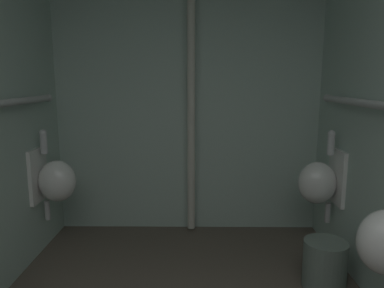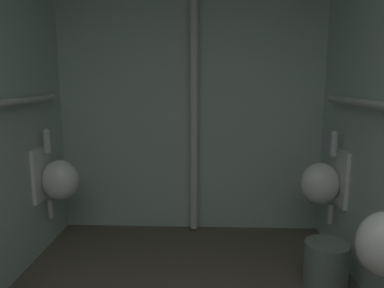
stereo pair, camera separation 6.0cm
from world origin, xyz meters
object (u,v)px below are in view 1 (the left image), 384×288
waste_bin (325,264)px  urinal_left_far (55,180)px  standpipe_back_wall (191,98)px  urinal_right_far (320,181)px

waste_bin → urinal_left_far: bearing=166.0°
urinal_left_far → waste_bin: (2.04, -0.51, -0.46)m
standpipe_back_wall → waste_bin: size_ratio=7.47×
urinal_left_far → urinal_right_far: same height
urinal_left_far → standpipe_back_wall: 1.36m
urinal_right_far → waste_bin: urinal_right_far is taller
standpipe_back_wall → urinal_right_far: bearing=-24.5°
urinal_left_far → waste_bin: urinal_left_far is taller
urinal_left_far → urinal_right_far: bearing=-0.7°
urinal_right_far → standpipe_back_wall: standpipe_back_wall is taller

